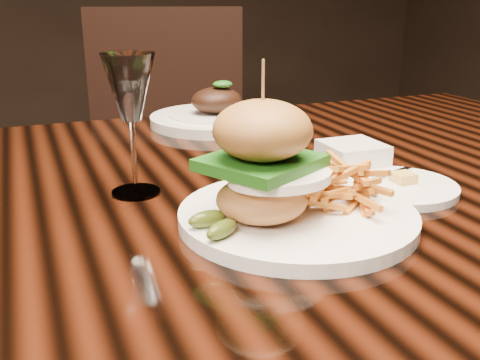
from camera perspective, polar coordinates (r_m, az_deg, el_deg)
name	(u,v)px	position (r m, az deg, el deg)	size (l,w,h in m)	color
dining_table	(192,240)	(0.76, -4.88, -6.09)	(1.60, 0.90, 0.75)	black
burger_plate	(291,186)	(0.60, 5.23, -0.57)	(0.26, 0.26, 0.18)	white
side_saucer	(396,187)	(0.74, 15.57, -0.64)	(0.15, 0.15, 0.02)	white
ramekin	(352,156)	(0.81, 11.33, 2.44)	(0.08, 0.08, 0.04)	white
wine_glass	(130,93)	(0.68, -11.13, 8.69)	(0.06, 0.06, 0.17)	white
far_dish	(217,116)	(1.07, -2.38, 6.53)	(0.25, 0.25, 0.08)	white
chair_far	(169,154)	(1.66, -7.20, 2.63)	(0.56, 0.56, 0.95)	black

